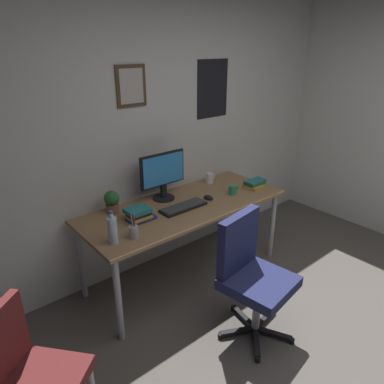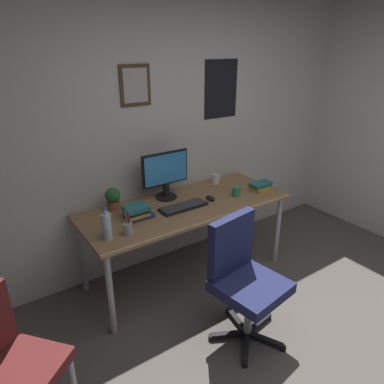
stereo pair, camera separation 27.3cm
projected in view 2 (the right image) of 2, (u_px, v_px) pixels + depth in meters
wall_back at (173, 130)px, 3.39m from camera, size 4.40×0.10×2.60m
desk at (186, 211)px, 3.19m from camera, size 1.88×0.76×0.74m
office_chair at (243, 274)px, 2.56m from camera, size 0.57×0.57×0.95m
side_chair at (7, 361)px, 1.89m from camera, size 0.59×0.59×0.88m
monitor at (165, 173)px, 3.21m from camera, size 0.46×0.20×0.43m
keyboard at (183, 207)px, 3.08m from camera, size 0.43×0.15×0.03m
computer_mouse at (210, 198)px, 3.24m from camera, size 0.06×0.11×0.04m
water_bottle at (107, 226)px, 2.56m from camera, size 0.07×0.07×0.25m
coffee_mug_near at (236, 191)px, 3.32m from camera, size 0.12×0.08×0.09m
coffee_mug_far at (215, 179)px, 3.61m from camera, size 0.11×0.08×0.10m
potted_plant at (113, 198)px, 3.03m from camera, size 0.13×0.13×0.19m
pen_cup at (128, 228)px, 2.64m from camera, size 0.07×0.07×0.20m
book_stack_left at (260, 186)px, 3.46m from camera, size 0.22×0.17×0.08m
book_stack_right at (137, 212)px, 2.90m from camera, size 0.22×0.17×0.10m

